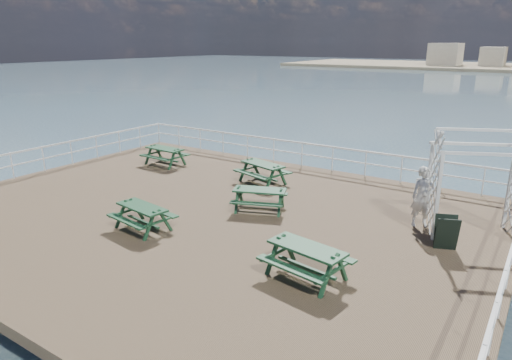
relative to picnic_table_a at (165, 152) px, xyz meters
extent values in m
cube|color=brown|center=(5.28, -3.65, -0.71)|extent=(18.00, 14.00, 0.30)
plane|color=#446172|center=(5.28, 36.35, -2.56)|extent=(300.00, 300.00, 0.00)
cube|color=beige|center=(-14.72, 128.35, 1.24)|extent=(8.00, 8.00, 6.00)
cube|color=beige|center=(-2.72, 128.35, 0.74)|extent=(6.00, 8.00, 5.00)
cylinder|color=brown|center=(-2.22, 1.85, -1.91)|extent=(0.36, 0.36, 2.10)
cylinder|color=brown|center=(12.78, 1.85, -1.91)|extent=(0.36, 0.36, 2.10)
cube|color=silver|center=(5.28, 3.20, 0.49)|extent=(17.70, 0.07, 0.07)
cube|color=silver|center=(5.28, 3.20, -0.01)|extent=(17.70, 0.05, 0.05)
cylinder|color=silver|center=(-3.57, 3.20, -0.01)|extent=(0.05, 0.05, 1.10)
cube|color=silver|center=(-3.57, -3.65, 0.49)|extent=(0.07, 13.70, 0.07)
cube|color=silver|center=(-3.57, -3.65, -0.01)|extent=(0.05, 13.70, 0.05)
cube|color=silver|center=(14.13, -3.65, -0.01)|extent=(0.05, 13.70, 0.05)
cube|color=#15391C|center=(0.00, 0.00, 0.18)|extent=(1.84, 0.78, 0.06)
cube|color=#15391C|center=(0.03, 0.60, -0.11)|extent=(1.82, 0.33, 0.05)
cube|color=#15391C|center=(-0.03, -0.60, -0.11)|extent=(1.82, 0.33, 0.05)
cube|color=#15391C|center=(-0.75, 0.03, -0.13)|extent=(0.14, 1.46, 0.06)
cube|color=#15391C|center=(0.75, -0.03, -0.13)|extent=(0.14, 1.46, 0.06)
cube|color=#15391C|center=(-0.74, 0.33, -0.18)|extent=(0.10, 0.52, 0.88)
cube|color=#15391C|center=(-0.77, -0.27, -0.18)|extent=(0.10, 0.52, 0.88)
cube|color=#15391C|center=(0.77, 0.27, -0.18)|extent=(0.10, 0.52, 0.88)
cube|color=#15391C|center=(0.74, -0.33, -0.18)|extent=(0.10, 0.52, 0.88)
cube|color=#15391C|center=(0.00, 0.00, -0.31)|extent=(1.61, 0.15, 0.06)
cube|color=#15391C|center=(5.17, 0.11, 0.20)|extent=(1.98, 1.18, 0.06)
cube|color=#15391C|center=(5.33, 0.70, -0.10)|extent=(1.86, 0.73, 0.05)
cube|color=#15391C|center=(5.01, -0.49, -0.10)|extent=(1.86, 0.73, 0.05)
cube|color=#15391C|center=(4.43, 0.30, -0.12)|extent=(0.47, 1.46, 0.06)
cube|color=#15391C|center=(5.92, -0.09, -0.12)|extent=(0.47, 1.46, 0.06)
cube|color=#15391C|center=(4.51, 0.60, -0.17)|extent=(0.22, 0.53, 0.90)
cube|color=#15391C|center=(4.35, 0.01, -0.17)|extent=(0.22, 0.53, 0.90)
cube|color=#15391C|center=(6.00, 0.20, -0.17)|extent=(0.22, 0.53, 0.90)
cube|color=#15391C|center=(5.84, -0.39, -0.17)|extent=(0.22, 0.53, 0.90)
cube|color=#15391C|center=(5.17, 0.11, -0.31)|extent=(1.61, 0.51, 0.06)
cube|color=#15391C|center=(6.74, -2.52, 0.14)|extent=(1.83, 1.25, 0.06)
cube|color=#15391C|center=(6.53, -1.99, -0.14)|extent=(1.67, 0.85, 0.05)
cube|color=#15391C|center=(6.96, -3.04, -0.14)|extent=(1.67, 0.85, 0.05)
cube|color=#15391C|center=(6.09, -2.78, -0.16)|extent=(0.58, 1.30, 0.06)
cube|color=#15391C|center=(7.40, -2.25, -0.16)|extent=(0.58, 1.30, 0.06)
cube|color=#15391C|center=(5.98, -2.52, -0.20)|extent=(0.25, 0.48, 0.83)
cube|color=#15391C|center=(6.19, -3.04, -0.20)|extent=(0.25, 0.48, 0.83)
cube|color=#15391C|center=(7.30, -1.99, -0.20)|extent=(0.25, 0.48, 0.83)
cube|color=#15391C|center=(7.51, -2.52, -0.20)|extent=(0.25, 0.48, 0.83)
cube|color=#15391C|center=(6.74, -2.52, -0.33)|extent=(1.43, 0.63, 0.06)
cube|color=#15391C|center=(4.72, -5.76, 0.14)|extent=(1.78, 0.89, 0.06)
cube|color=#15391C|center=(4.80, -5.20, -0.14)|extent=(1.72, 0.47, 0.05)
cube|color=#15391C|center=(4.64, -6.32, -0.14)|extent=(1.72, 0.47, 0.05)
cube|color=#15391C|center=(4.01, -5.66, -0.16)|extent=(0.27, 1.37, 0.06)
cube|color=#15391C|center=(5.42, -5.86, -0.16)|extent=(0.27, 1.37, 0.06)
cube|color=#15391C|center=(4.05, -5.38, -0.20)|extent=(0.14, 0.49, 0.83)
cube|color=#15391C|center=(3.97, -5.94, -0.20)|extent=(0.14, 0.49, 0.83)
cube|color=#15391C|center=(5.46, -5.58, -0.20)|extent=(0.14, 0.49, 0.83)
cube|color=#15391C|center=(5.38, -6.14, -0.20)|extent=(0.14, 0.49, 0.83)
cube|color=#15391C|center=(4.72, -5.76, -0.33)|extent=(1.51, 0.29, 0.06)
cube|color=#15391C|center=(10.11, -5.67, 0.20)|extent=(1.95, 1.01, 0.06)
cube|color=#15391C|center=(10.21, -5.06, -0.10)|extent=(1.88, 0.55, 0.05)
cube|color=#15391C|center=(10.01, -6.28, -0.10)|extent=(1.88, 0.55, 0.05)
cube|color=#15391C|center=(9.34, -5.55, -0.12)|extent=(0.32, 1.49, 0.06)
cube|color=#15391C|center=(10.87, -5.79, -0.12)|extent=(0.32, 1.49, 0.06)
cube|color=#15391C|center=(9.39, -5.24, -0.17)|extent=(0.17, 0.54, 0.91)
cube|color=#15391C|center=(9.29, -5.85, -0.17)|extent=(0.17, 0.54, 0.91)
cube|color=#15391C|center=(10.92, -5.48, -0.17)|extent=(0.17, 0.54, 0.91)
cube|color=#15391C|center=(10.83, -6.10, -0.17)|extent=(0.17, 0.54, 0.91)
cube|color=#15391C|center=(10.11, -5.67, -0.30)|extent=(1.65, 0.34, 0.06)
cube|color=silver|center=(12.10, -1.78, 0.68)|extent=(0.12, 0.12, 2.48)
cube|color=silver|center=(11.58, -0.65, 0.68)|extent=(0.12, 0.12, 2.48)
cube|color=silver|center=(13.65, 0.30, 0.68)|extent=(0.12, 0.12, 2.48)
cube|color=silver|center=(13.14, -1.30, 1.96)|extent=(2.29, 1.11, 0.08)
cube|color=silver|center=(12.62, -0.18, 1.96)|extent=(2.29, 1.11, 0.08)
cube|color=silver|center=(12.88, -0.74, 2.49)|extent=(2.29, 1.10, 0.07)
cube|color=black|center=(12.55, -2.33, -0.10)|extent=(0.63, 0.44, 0.95)
cube|color=black|center=(12.48, -2.15, -0.10)|extent=(0.63, 0.44, 0.95)
imported|color=silver|center=(11.52, -0.93, 0.36)|extent=(0.81, 0.74, 1.85)
camera|label=1|loc=(14.47, -14.40, 4.82)|focal=32.00mm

